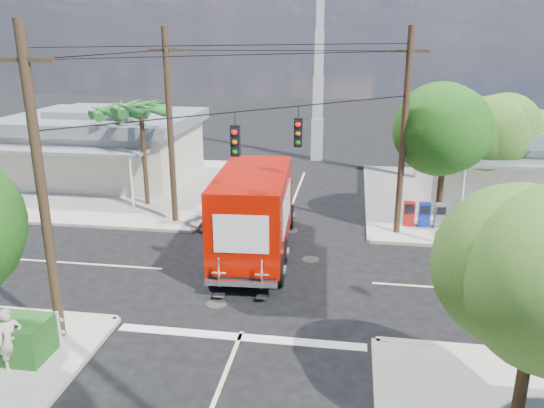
# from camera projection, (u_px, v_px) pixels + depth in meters

# --- Properties ---
(ground) EXTENTS (120.00, 120.00, 0.00)m
(ground) POSITION_uv_depth(u_px,v_px,m) (264.00, 276.00, 19.85)
(ground) COLOR black
(ground) RESTS_ON ground
(sidewalk_ne) EXTENTS (14.12, 14.12, 0.14)m
(sidewalk_ne) POSITION_uv_depth(u_px,v_px,m) (497.00, 202.00, 28.49)
(sidewalk_ne) COLOR #AAA499
(sidewalk_ne) RESTS_ON ground
(sidewalk_nw) EXTENTS (14.12, 14.12, 0.14)m
(sidewalk_nw) POSITION_uv_depth(u_px,v_px,m) (115.00, 185.00, 31.67)
(sidewalk_nw) COLOR #AAA499
(sidewalk_nw) RESTS_ON ground
(road_markings) EXTENTS (32.00, 32.00, 0.01)m
(road_markings) POSITION_uv_depth(u_px,v_px,m) (257.00, 294.00, 18.46)
(road_markings) COLOR beige
(road_markings) RESTS_ON ground
(building_ne) EXTENTS (11.80, 10.20, 4.50)m
(building_ne) POSITION_uv_depth(u_px,v_px,m) (529.00, 158.00, 28.60)
(building_ne) COLOR silver
(building_ne) RESTS_ON sidewalk_ne
(building_nw) EXTENTS (10.80, 10.20, 4.30)m
(building_nw) POSITION_uv_depth(u_px,v_px,m) (106.00, 144.00, 32.68)
(building_nw) COLOR beige
(building_nw) RESTS_ON sidewalk_nw
(radio_tower) EXTENTS (0.80, 0.80, 17.00)m
(radio_tower) POSITION_uv_depth(u_px,v_px,m) (319.00, 81.00, 36.92)
(radio_tower) COLOR silver
(radio_tower) RESTS_ON ground
(tree_ne_front) EXTENTS (4.21, 4.14, 6.66)m
(tree_ne_front) POSITION_uv_depth(u_px,v_px,m) (447.00, 125.00, 23.73)
(tree_ne_front) COLOR #422D1C
(tree_ne_front) RESTS_ON sidewalk_ne
(tree_ne_back) EXTENTS (3.77, 3.66, 5.82)m
(tree_ne_back) POSITION_uv_depth(u_px,v_px,m) (494.00, 131.00, 25.60)
(tree_ne_back) COLOR #422D1C
(tree_ne_back) RESTS_ON sidewalk_ne
(tree_se) EXTENTS (3.67, 3.54, 5.62)m
(tree_se) POSITION_uv_depth(u_px,v_px,m) (542.00, 269.00, 10.79)
(tree_se) COLOR #422D1C
(tree_se) RESTS_ON sidewalk_se
(palm_nw_front) EXTENTS (3.01, 3.08, 5.59)m
(palm_nw_front) POSITION_uv_depth(u_px,v_px,m) (141.00, 110.00, 26.49)
(palm_nw_front) COLOR #422D1C
(palm_nw_front) RESTS_ON sidewalk_nw
(palm_nw_back) EXTENTS (3.01, 3.08, 5.19)m
(palm_nw_back) POSITION_uv_depth(u_px,v_px,m) (117.00, 113.00, 28.31)
(palm_nw_back) COLOR #422D1C
(palm_nw_back) RESTS_ON sidewalk_nw
(utility_poles) EXTENTS (12.00, 10.68, 9.00)m
(utility_poles) POSITION_uv_depth(u_px,v_px,m) (229.00, 143.00, 20.19)
(utility_poles) COLOR #473321
(utility_poles) RESTS_ON ground
(vending_boxes) EXTENTS (1.90, 0.50, 1.10)m
(vending_boxes) POSITION_uv_depth(u_px,v_px,m) (424.00, 215.00, 24.54)
(vending_boxes) COLOR #A61814
(vending_boxes) RESTS_ON sidewalk_ne
(delivery_truck) EXTENTS (3.13, 8.55, 3.64)m
(delivery_truck) POSITION_uv_depth(u_px,v_px,m) (255.00, 211.00, 21.34)
(delivery_truck) COLOR black
(delivery_truck) RESTS_ON ground
(pedestrian) EXTENTS (0.72, 0.76, 1.74)m
(pedestrian) POSITION_uv_depth(u_px,v_px,m) (10.00, 339.00, 13.83)
(pedestrian) COLOR beige
(pedestrian) RESTS_ON sidewalk_sw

